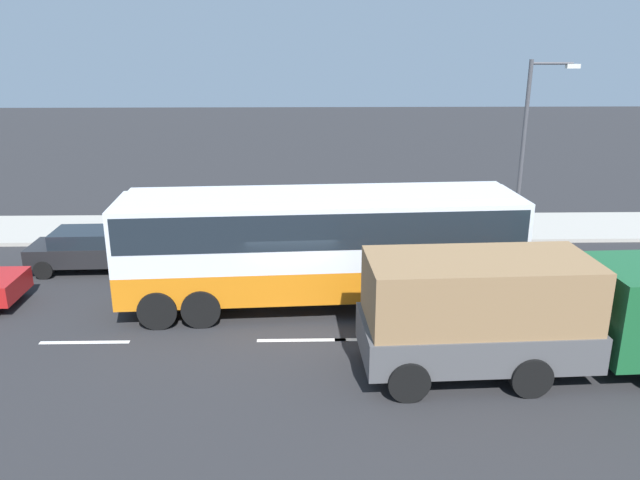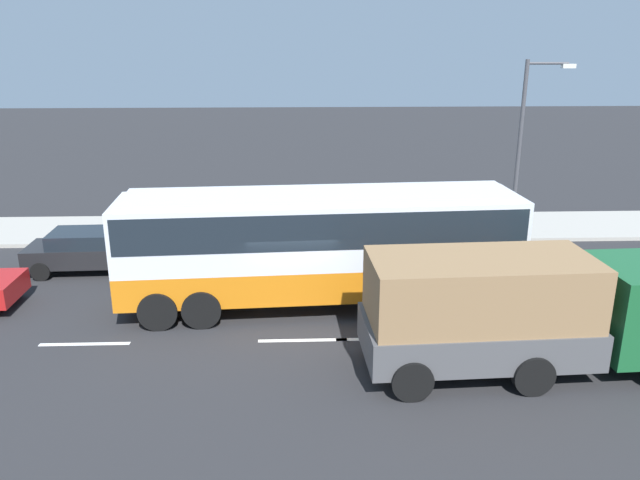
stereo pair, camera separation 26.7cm
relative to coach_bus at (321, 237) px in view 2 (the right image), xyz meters
The scene contains 8 objects.
ground_plane 2.37m from the coach_bus, 149.45° to the right, with size 120.00×120.00×0.00m, color #28282B.
sidewalk_curb 8.22m from the coach_bus, 95.94° to the left, with size 80.00×4.00×0.15m, color #A8A399.
lane_centreline 8.14m from the coach_bus, 162.60° to the right, with size 22.59×0.16×0.01m.
coach_bus is the anchor object (origin of this frame).
cargo_truck 6.20m from the coach_bus, 40.79° to the right, with size 7.88×2.92×2.92m.
car_black_sedan 8.67m from the coach_bus, 157.64° to the left, with size 4.30×1.95×1.46m.
pedestrian_near_curb 8.58m from the coach_bus, 117.80° to the left, with size 0.32×0.32×1.55m.
street_lamp 10.61m from the coach_bus, 37.89° to the left, with size 1.91×0.24×6.90m.
Camera 2 is at (0.15, -16.92, 7.69)m, focal length 34.74 mm.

